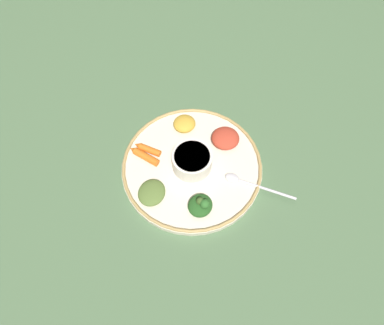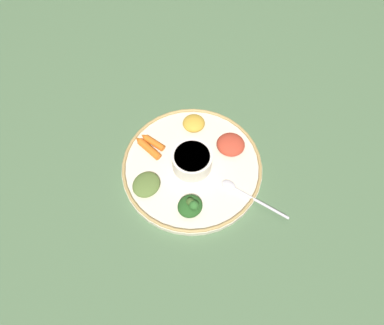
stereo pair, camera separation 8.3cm
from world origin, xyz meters
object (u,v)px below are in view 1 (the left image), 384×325
center_bowl (192,160)px  carrot_outer (144,156)px  spoon (249,183)px  carrot_near_spoon (148,149)px  greens_pile (201,205)px

center_bowl → carrot_outer: center_bowl is taller
spoon → carrot_near_spoon: 0.26m
carrot_outer → carrot_near_spoon: bearing=48.6°
center_bowl → greens_pile: (-0.02, -0.11, -0.01)m
spoon → greens_pile: size_ratio=1.75×
greens_pile → carrot_outer: (-0.08, 0.18, -0.01)m
center_bowl → carrot_near_spoon: bearing=138.0°
greens_pile → carrot_near_spoon: 0.20m
center_bowl → greens_pile: 0.11m
greens_pile → carrot_near_spoon: greens_pile is taller
spoon → carrot_outer: 0.27m
carrot_near_spoon → carrot_outer: 0.02m
center_bowl → spoon: center_bowl is taller
greens_pile → carrot_outer: bearing=114.7°
center_bowl → greens_pile: center_bowl is taller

